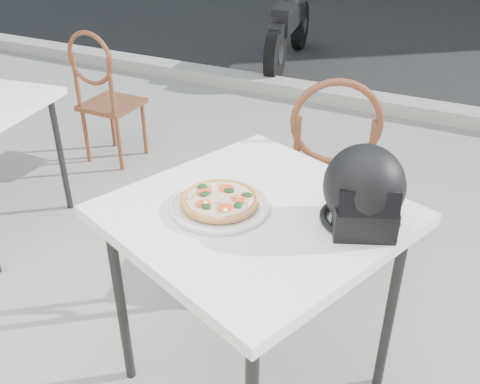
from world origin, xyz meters
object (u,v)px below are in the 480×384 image
at_px(cafe_chair_side, 103,91).
at_px(motorcycle, 289,27).
at_px(helmet, 364,192).
at_px(cafe_chair_main, 331,169).
at_px(cafe_table_main, 256,228).
at_px(plate, 220,205).
at_px(pizza, 220,200).

xyz_separation_m(cafe_chair_side, motorcycle, (0.25, 2.81, -0.13)).
xyz_separation_m(helmet, cafe_chair_main, (-0.32, 0.74, -0.35)).
height_order(cafe_table_main, motorcycle, motorcycle).
bearing_deg(cafe_chair_side, motorcycle, -94.92).
distance_m(plate, cafe_chair_main, 0.91).
bearing_deg(motorcycle, cafe_chair_main, -74.93).
bearing_deg(cafe_table_main, motorcycle, 110.20).
relative_size(cafe_table_main, cafe_chair_main, 1.05).
height_order(cafe_chair_main, cafe_chair_side, cafe_chair_main).
bearing_deg(pizza, cafe_table_main, 20.89).
height_order(pizza, cafe_chair_main, cafe_chair_main).
xyz_separation_m(cafe_chair_main, cafe_chair_side, (-1.79, 0.52, -0.06)).
distance_m(cafe_chair_main, motorcycle, 3.68).
bearing_deg(motorcycle, cafe_chair_side, -104.78).
xyz_separation_m(cafe_table_main, plate, (-0.11, -0.04, 0.09)).
distance_m(helmet, cafe_chair_side, 2.49).
bearing_deg(helmet, motorcycle, 91.58).
relative_size(pizza, cafe_chair_side, 0.33).
distance_m(pizza, cafe_chair_side, 2.19).
distance_m(helmet, motorcycle, 4.51).
height_order(cafe_table_main, helmet, helmet).
bearing_deg(helmet, cafe_chair_side, 126.15).
height_order(helmet, cafe_chair_side, helmet).
bearing_deg(cafe_table_main, cafe_chair_side, 142.97).
xyz_separation_m(cafe_table_main, cafe_chair_side, (-1.77, 1.34, -0.22)).
relative_size(plate, cafe_chair_main, 0.35).
xyz_separation_m(pizza, motorcycle, (-1.41, 4.20, -0.46)).
xyz_separation_m(plate, helmet, (0.45, 0.12, 0.11)).
relative_size(plate, motorcycle, 0.21).
bearing_deg(motorcycle, helmet, -75.21).
relative_size(pizza, cafe_chair_main, 0.30).
bearing_deg(pizza, plate, -93.55).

